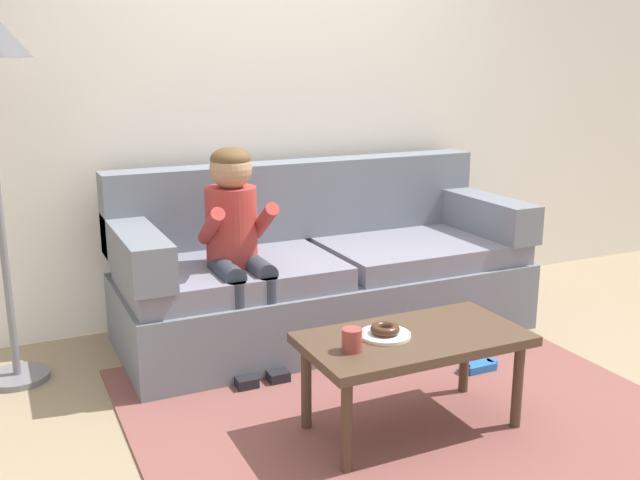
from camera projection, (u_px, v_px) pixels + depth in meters
name	position (u px, v px, depth m)	size (l,w,h in m)	color
ground	(380.00, 394.00, 3.35)	(10.00, 10.00, 0.00)	#9E896B
wall_back	(267.00, 80.00, 4.23)	(8.00, 0.10, 2.80)	silver
area_rug	(409.00, 416.00, 3.13)	(2.30, 2.10, 0.01)	brown
couch	(322.00, 274.00, 4.05)	(2.28, 0.90, 0.94)	slate
coffee_table	(413.00, 346.00, 2.94)	(0.92, 0.49, 0.43)	#4C3828
person_child	(237.00, 235.00, 3.55)	(0.34, 0.58, 1.10)	#AD3833
plate	(385.00, 335.00, 2.91)	(0.21, 0.21, 0.01)	white
donut	(385.00, 329.00, 2.90)	(0.12, 0.12, 0.04)	#422619
mug	(352.00, 340.00, 2.76)	(0.08, 0.08, 0.09)	#993D38
toy_controller	(478.00, 367.00, 3.58)	(0.23, 0.09, 0.05)	blue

